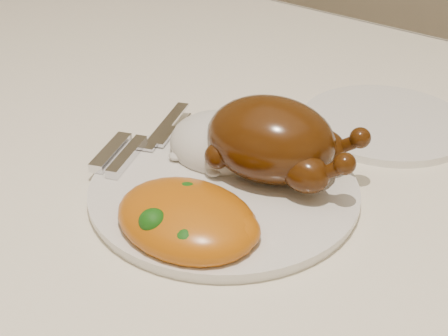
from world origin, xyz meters
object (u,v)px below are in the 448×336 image
Objects in this scene: dining_table at (191,224)px; roast_chicken at (274,140)px; dinner_plate at (224,190)px; side_plate at (385,122)px.

roast_chicken is (0.11, 0.00, 0.15)m from dining_table.
roast_chicken is (0.02, 0.05, 0.04)m from dinner_plate.
roast_chicken reaches higher than dining_table.
side_plate is (0.05, 0.23, -0.00)m from dinner_plate.
dinner_plate is 1.33× the size of side_plate.
dining_table is at bearing 166.14° from roast_chicken.
dining_table is 6.22× the size of dinner_plate.
roast_chicken is at bearing 0.46° from dining_table.
dinner_plate is at bearing -132.14° from roast_chicken.
side_plate reaches higher than dining_table.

